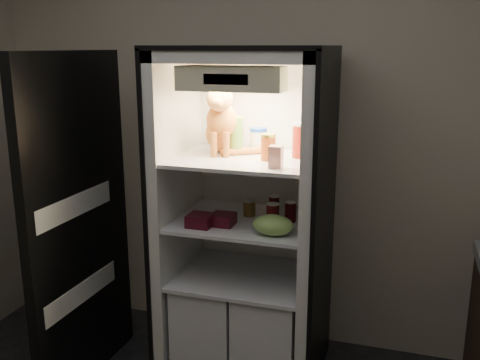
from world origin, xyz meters
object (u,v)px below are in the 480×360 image
object	(u,v)px
soda_can_a	(274,205)
pepper_jar	(303,140)
refrigerator	(247,241)
grape_bag	(273,225)
salsa_jar	(268,147)
tabby_cat	(224,125)
parmesan_shaker	(236,136)
cream_carton	(276,157)
condiment_jar	(249,208)
berry_box_left	(200,220)
mayo_tub	(259,140)
berry_box_right	(223,219)
soda_can_b	(290,212)
soda_can_c	(273,215)

from	to	relation	value
soda_can_a	pepper_jar	bearing A→B (deg)	-12.71
refrigerator	grape_bag	world-z (taller)	refrigerator
refrigerator	soda_can_a	size ratio (longest dim) A/B	17.11
salsa_jar	tabby_cat	bearing A→B (deg)	157.75
parmesan_shaker	cream_carton	size ratio (longest dim) A/B	1.91
pepper_jar	condiment_jar	xyz separation A→B (m)	(-0.29, -0.02, -0.40)
refrigerator	pepper_jar	xyz separation A→B (m)	(0.30, 0.03, 0.59)
condiment_jar	grape_bag	bearing A→B (deg)	-52.84
parmesan_shaker	berry_box_left	xyz separation A→B (m)	(-0.12, -0.25, -0.42)
mayo_tub	grape_bag	bearing A→B (deg)	-63.99
tabby_cat	parmesan_shaker	distance (m)	0.09
tabby_cat	berry_box_left	size ratio (longest dim) A/B	3.26
parmesan_shaker	cream_carton	world-z (taller)	parmesan_shaker
berry_box_right	condiment_jar	bearing A→B (deg)	64.68
tabby_cat	soda_can_b	bearing A→B (deg)	-17.10
parmesan_shaker	condiment_jar	world-z (taller)	parmesan_shaker
soda_can_b	pepper_jar	bearing A→B (deg)	53.94
salsa_jar	pepper_jar	bearing A→B (deg)	39.50
mayo_tub	condiment_jar	distance (m)	0.39
condiment_jar	berry_box_right	xyz separation A→B (m)	(-0.09, -0.19, -0.02)
salsa_jar	soda_can_b	xyz separation A→B (m)	(0.11, 0.07, -0.36)
soda_can_b	berry_box_right	world-z (taller)	soda_can_b
refrigerator	parmesan_shaker	size ratio (longest dim) A/B	9.11
parmesan_shaker	grape_bag	size ratio (longest dim) A/B	0.99
salsa_jar	soda_can_c	world-z (taller)	salsa_jar
parmesan_shaker	soda_can_c	world-z (taller)	parmesan_shaker
grape_bag	berry_box_right	size ratio (longest dim) A/B	1.72
cream_carton	soda_can_a	bearing A→B (deg)	104.37
parmesan_shaker	salsa_jar	bearing A→B (deg)	-26.08
soda_can_b	condiment_jar	distance (m)	0.24
soda_can_b	berry_box_left	distance (m)	0.49
cream_carton	soda_can_b	distance (m)	0.42
parmesan_shaker	soda_can_c	bearing A→B (deg)	-30.36
soda_can_b	salsa_jar	bearing A→B (deg)	-148.71
berry_box_left	soda_can_c	bearing A→B (deg)	15.30
salsa_jar	cream_carton	xyz separation A→B (m)	(0.08, -0.16, -0.02)
tabby_cat	soda_can_c	size ratio (longest dim) A/B	3.27
tabby_cat	soda_can_c	world-z (taller)	tabby_cat
mayo_tub	tabby_cat	bearing A→B (deg)	-152.69
salsa_jar	condiment_jar	xyz separation A→B (m)	(-0.13, 0.10, -0.37)
refrigerator	soda_can_b	world-z (taller)	refrigerator
parmesan_shaker	berry_box_left	world-z (taller)	parmesan_shaker
soda_can_b	tabby_cat	bearing A→B (deg)	172.98
tabby_cat	refrigerator	bearing A→B (deg)	-17.77
parmesan_shaker	soda_can_b	xyz separation A→B (m)	(0.32, -0.03, -0.40)
cream_carton	condiment_jar	bearing A→B (deg)	128.58
cream_carton	soda_can_c	size ratio (longest dim) A/B	0.85
refrigerator	cream_carton	world-z (taller)	refrigerator
grape_bag	soda_can_c	bearing A→B (deg)	104.30
pepper_jar	berry_box_left	distance (m)	0.69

